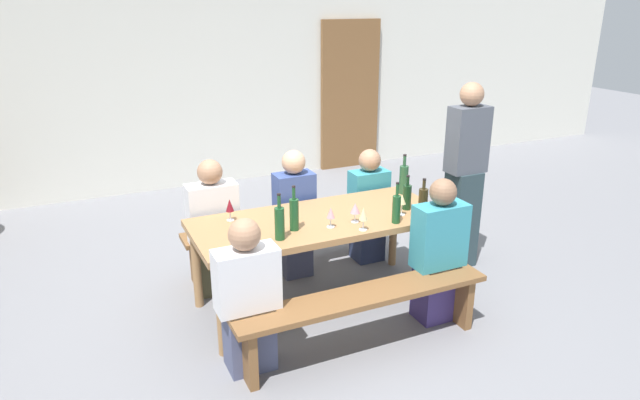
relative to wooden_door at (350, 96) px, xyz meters
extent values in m
plane|color=slate|center=(-2.08, -3.48, -1.05)|extent=(24.00, 24.00, 0.00)
cube|color=silver|center=(-2.08, 0.14, 0.55)|extent=(14.00, 0.20, 3.20)
cube|color=brown|center=(0.00, 0.00, 0.00)|extent=(0.90, 0.06, 2.10)
cube|color=#9E7247|center=(-2.08, -3.48, -0.33)|extent=(1.99, 0.85, 0.05)
cylinder|color=#9E7247|center=(-2.99, -3.85, -0.70)|extent=(0.07, 0.07, 0.70)
cylinder|color=#9E7247|center=(-1.16, -3.85, -0.70)|extent=(0.07, 0.07, 0.70)
cylinder|color=#9E7247|center=(-2.99, -3.11, -0.70)|extent=(0.07, 0.07, 0.70)
cylinder|color=#9E7247|center=(-1.16, -3.11, -0.70)|extent=(0.07, 0.07, 0.70)
cube|color=brown|center=(-2.08, -4.21, -0.62)|extent=(1.89, 0.30, 0.04)
cube|color=brown|center=(-2.92, -4.21, -0.84)|extent=(0.06, 0.24, 0.41)
cube|color=brown|center=(-1.23, -4.21, -0.84)|extent=(0.06, 0.24, 0.41)
cube|color=brown|center=(-2.08, -2.75, -0.62)|extent=(1.89, 0.30, 0.04)
cube|color=brown|center=(-2.92, -2.75, -0.84)|extent=(0.06, 0.24, 0.41)
cube|color=brown|center=(-1.23, -2.75, -0.84)|extent=(0.06, 0.24, 0.41)
cylinder|color=#332814|center=(-1.33, -3.79, -0.19)|extent=(0.07, 0.07, 0.23)
cylinder|color=#332814|center=(-1.33, -3.79, -0.03)|extent=(0.03, 0.03, 0.07)
cylinder|color=black|center=(-1.33, -3.79, 0.01)|extent=(0.03, 0.03, 0.01)
cylinder|color=#234C2D|center=(-1.16, -3.24, -0.18)|extent=(0.08, 0.08, 0.25)
cylinder|color=#234C2D|center=(-1.16, -3.24, -0.01)|extent=(0.03, 0.03, 0.09)
cylinder|color=black|center=(-1.16, -3.24, 0.05)|extent=(0.03, 0.03, 0.01)
cylinder|color=#143319|center=(-1.35, -3.59, -0.20)|extent=(0.07, 0.07, 0.20)
cylinder|color=#143319|center=(-1.35, -3.59, -0.06)|extent=(0.02, 0.02, 0.07)
cylinder|color=black|center=(-1.35, -3.59, -0.02)|extent=(0.03, 0.03, 0.01)
cylinder|color=#194723|center=(-1.59, -3.81, -0.19)|extent=(0.06, 0.06, 0.22)
cylinder|color=#194723|center=(-1.59, -3.81, -0.04)|extent=(0.02, 0.02, 0.10)
cylinder|color=black|center=(-1.59, -3.81, 0.02)|extent=(0.02, 0.02, 0.01)
cylinder|color=#194723|center=(-2.35, -3.62, -0.18)|extent=(0.07, 0.07, 0.24)
cylinder|color=#194723|center=(-2.35, -3.62, -0.01)|extent=(0.02, 0.02, 0.09)
cylinder|color=black|center=(-2.35, -3.62, 0.04)|extent=(0.03, 0.03, 0.01)
cylinder|color=#194723|center=(-2.51, -3.73, -0.18)|extent=(0.07, 0.07, 0.24)
cylinder|color=#194723|center=(-2.51, -3.73, -0.02)|extent=(0.03, 0.03, 0.09)
cylinder|color=black|center=(-2.51, -3.73, 0.04)|extent=(0.03, 0.03, 0.01)
cylinder|color=silver|center=(-2.08, -3.68, -0.30)|extent=(0.06, 0.06, 0.01)
cylinder|color=silver|center=(-2.08, -3.68, -0.26)|extent=(0.01, 0.01, 0.07)
cone|color=#D18C93|center=(-2.08, -3.68, -0.18)|extent=(0.06, 0.06, 0.08)
cylinder|color=silver|center=(-1.89, -3.83, -0.30)|extent=(0.06, 0.06, 0.01)
cylinder|color=silver|center=(-1.89, -3.83, -0.26)|extent=(0.01, 0.01, 0.07)
cone|color=beige|center=(-1.89, -3.83, -0.17)|extent=(0.07, 0.07, 0.10)
cylinder|color=silver|center=(-1.46, -3.69, -0.30)|extent=(0.06, 0.06, 0.01)
cylinder|color=silver|center=(-1.46, -3.69, -0.25)|extent=(0.01, 0.01, 0.09)
cone|color=beige|center=(-1.46, -3.69, -0.17)|extent=(0.06, 0.06, 0.08)
cylinder|color=silver|center=(-1.87, -3.67, -0.30)|extent=(0.06, 0.06, 0.01)
cylinder|color=silver|center=(-1.87, -3.67, -0.26)|extent=(0.01, 0.01, 0.07)
cone|color=#D18C93|center=(-1.87, -3.67, -0.19)|extent=(0.08, 0.08, 0.08)
cylinder|color=silver|center=(-2.73, -3.24, -0.30)|extent=(0.06, 0.06, 0.01)
cylinder|color=silver|center=(-2.73, -3.24, -0.26)|extent=(0.01, 0.01, 0.07)
cone|color=maroon|center=(-2.73, -3.24, -0.17)|extent=(0.06, 0.06, 0.10)
cube|color=#4A5172|center=(-2.86, -4.06, -0.83)|extent=(0.31, 0.24, 0.45)
cube|color=silver|center=(-2.86, -4.06, -0.39)|extent=(0.42, 0.20, 0.42)
sphere|color=#A87A5B|center=(-2.86, -4.06, -0.07)|extent=(0.21, 0.21, 0.21)
cube|color=#3D306E|center=(-1.35, -4.06, -0.83)|extent=(0.30, 0.24, 0.45)
cube|color=teal|center=(-1.35, -4.06, -0.35)|extent=(0.40, 0.20, 0.49)
sphere|color=#846047|center=(-1.35, -4.06, -0.01)|extent=(0.20, 0.20, 0.20)
cube|color=brown|center=(-2.79, -2.90, -0.83)|extent=(0.31, 0.24, 0.45)
cube|color=silver|center=(-2.79, -2.90, -0.35)|extent=(0.41, 0.20, 0.51)
sphere|color=#A87A5B|center=(-2.79, -2.90, 0.01)|extent=(0.20, 0.20, 0.20)
cube|color=#424661|center=(-2.06, -2.90, -0.83)|extent=(0.26, 0.24, 0.45)
cube|color=#384C8C|center=(-2.06, -2.90, -0.35)|extent=(0.34, 0.20, 0.50)
sphere|color=tan|center=(-2.06, -2.90, 0.00)|extent=(0.21, 0.21, 0.21)
cube|color=navy|center=(-1.31, -2.90, -0.83)|extent=(0.26, 0.24, 0.45)
cube|color=teal|center=(-1.31, -2.90, -0.38)|extent=(0.35, 0.20, 0.43)
sphere|color=#A87A5B|center=(-1.31, -2.90, -0.07)|extent=(0.20, 0.20, 0.20)
cube|color=#2A3C41|center=(-0.59, -3.35, -0.60)|extent=(0.26, 0.24, 0.91)
cube|color=#4C515B|center=(-0.59, -3.35, 0.15)|extent=(0.34, 0.20, 0.59)
sphere|color=#A87A5B|center=(-0.59, -3.35, 0.55)|extent=(0.21, 0.21, 0.21)
camera|label=1|loc=(-3.80, -7.22, 1.32)|focal=31.76mm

